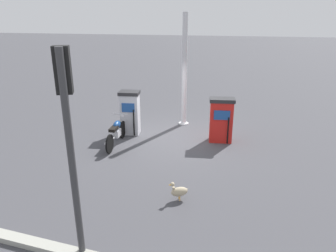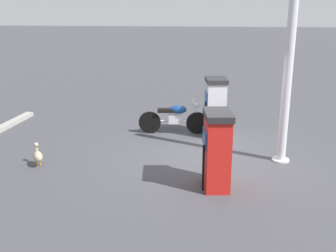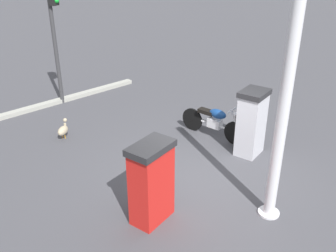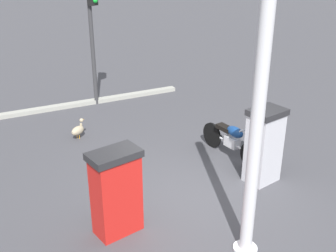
{
  "view_description": "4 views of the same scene",
  "coord_description": "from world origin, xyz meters",
  "px_view_note": "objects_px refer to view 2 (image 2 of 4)",
  "views": [
    {
      "loc": [
        9.92,
        2.15,
        4.13
      ],
      "look_at": [
        0.41,
        -0.07,
        0.63
      ],
      "focal_mm": 33.05,
      "sensor_mm": 36.0,
      "label": 1
    },
    {
      "loc": [
        -0.04,
        9.02,
        3.45
      ],
      "look_at": [
        0.86,
        0.41,
        0.86
      ],
      "focal_mm": 43.25,
      "sensor_mm": 36.0,
      "label": 2
    },
    {
      "loc": [
        -4.15,
        5.45,
        4.5
      ],
      "look_at": [
        1.1,
        -0.21,
        0.79
      ],
      "focal_mm": 39.97,
      "sensor_mm": 36.0,
      "label": 3
    },
    {
      "loc": [
        -5.65,
        3.88,
        4.53
      ],
      "look_at": [
        1.08,
        -0.14,
        1.09
      ],
      "focal_mm": 43.89,
      "sensor_mm": 36.0,
      "label": 4
    }
  ],
  "objects_px": {
    "canopy_support_pole": "(288,72)",
    "motorcycle_near_pump": "(175,117)",
    "fuel_pump_near": "(215,107)",
    "fuel_pump_far": "(217,150)",
    "wandering_duck": "(38,156)"
  },
  "relations": [
    {
      "from": "canopy_support_pole",
      "to": "motorcycle_near_pump",
      "type": "bearing_deg",
      "value": -34.65
    },
    {
      "from": "fuel_pump_far",
      "to": "canopy_support_pole",
      "type": "relative_size",
      "value": 0.36
    },
    {
      "from": "motorcycle_near_pump",
      "to": "canopy_support_pole",
      "type": "relative_size",
      "value": 0.46
    },
    {
      "from": "fuel_pump_far",
      "to": "motorcycle_near_pump",
      "type": "bearing_deg",
      "value": -71.83
    },
    {
      "from": "fuel_pump_far",
      "to": "fuel_pump_near",
      "type": "bearing_deg",
      "value": -90.0
    },
    {
      "from": "fuel_pump_near",
      "to": "canopy_support_pole",
      "type": "height_order",
      "value": "canopy_support_pole"
    },
    {
      "from": "fuel_pump_near",
      "to": "fuel_pump_far",
      "type": "relative_size",
      "value": 1.04
    },
    {
      "from": "fuel_pump_far",
      "to": "canopy_support_pole",
      "type": "height_order",
      "value": "canopy_support_pole"
    },
    {
      "from": "fuel_pump_near",
      "to": "motorcycle_near_pump",
      "type": "bearing_deg",
      "value": -5.06
    },
    {
      "from": "motorcycle_near_pump",
      "to": "canopy_support_pole",
      "type": "xyz_separation_m",
      "value": [
        -2.62,
        1.81,
        1.58
      ]
    },
    {
      "from": "motorcycle_near_pump",
      "to": "wandering_duck",
      "type": "relative_size",
      "value": 3.88
    },
    {
      "from": "fuel_pump_near",
      "to": "motorcycle_near_pump",
      "type": "height_order",
      "value": "fuel_pump_near"
    },
    {
      "from": "fuel_pump_near",
      "to": "wandering_duck",
      "type": "height_order",
      "value": "fuel_pump_near"
    },
    {
      "from": "fuel_pump_near",
      "to": "motorcycle_near_pump",
      "type": "relative_size",
      "value": 0.82
    },
    {
      "from": "fuel_pump_near",
      "to": "wandering_duck",
      "type": "xyz_separation_m",
      "value": [
        3.93,
        2.6,
        -0.57
      ]
    }
  ]
}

